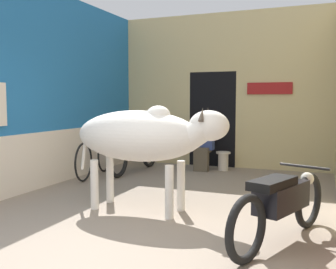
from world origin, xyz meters
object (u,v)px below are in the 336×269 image
object	(u,v)px
motorcycle_far	(135,151)
bicycle	(95,158)
shopkeeper_seated	(203,142)
motorcycle_near	(281,202)
plastic_stool	(223,160)
cow	(143,136)

from	to	relation	value
motorcycle_far	bicycle	world-z (taller)	motorcycle_far
bicycle	shopkeeper_seated	bearing A→B (deg)	38.10
motorcycle_near	plastic_stool	bearing A→B (deg)	111.77
motorcycle_near	shopkeeper_seated	bearing A→B (deg)	117.61
cow	shopkeeper_seated	world-z (taller)	cow
cow	motorcycle_near	distance (m)	2.04
plastic_stool	shopkeeper_seated	bearing A→B (deg)	-155.65
motorcycle_near	shopkeeper_seated	world-z (taller)	shopkeeper_seated
motorcycle_far	bicycle	distance (m)	0.89
bicycle	plastic_stool	size ratio (longest dim) A/B	4.36
motorcycle_far	plastic_stool	bearing A→B (deg)	27.63
motorcycle_near	shopkeeper_seated	size ratio (longest dim) A/B	1.64
motorcycle_near	motorcycle_far	size ratio (longest dim) A/B	0.96
motorcycle_far	shopkeeper_seated	world-z (taller)	shopkeeper_seated
motorcycle_far	shopkeeper_seated	size ratio (longest dim) A/B	1.70
cow	motorcycle_far	size ratio (longest dim) A/B	1.09
shopkeeper_seated	bicycle	bearing A→B (deg)	-141.90
cow	bicycle	distance (m)	2.75
bicycle	plastic_stool	xyz separation A→B (m)	(2.19, 1.59, -0.16)
motorcycle_far	cow	bearing A→B (deg)	-61.12
bicycle	shopkeeper_seated	world-z (taller)	shopkeeper_seated
cow	motorcycle_near	bearing A→B (deg)	-17.38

